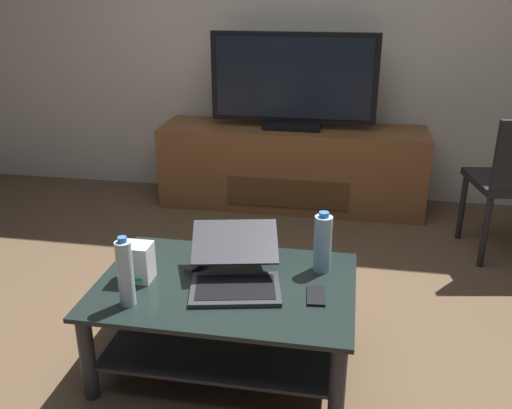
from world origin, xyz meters
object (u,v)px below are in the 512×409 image
object	(u,v)px
water_bottle_near	(323,243)
coffee_table	(226,308)
tv_remote	(200,264)
cell_phone	(316,296)
water_bottle_far	(125,273)
media_cabinet	(292,167)
television	(293,83)
router_box	(137,262)
laptop	(235,269)

from	to	relation	value
water_bottle_near	coffee_table	bearing A→B (deg)	-153.81
tv_remote	cell_phone	bearing A→B (deg)	5.59
water_bottle_far	cell_phone	world-z (taller)	water_bottle_far
media_cabinet	tv_remote	size ratio (longest dim) A/B	11.65
tv_remote	water_bottle_near	bearing A→B (deg)	30.40
television	router_box	distance (m)	1.97
router_box	cell_phone	xyz separation A→B (m)	(0.73, -0.01, -0.07)
coffee_table	router_box	size ratio (longest dim) A/B	6.64
coffee_table	water_bottle_far	xyz separation A→B (m)	(-0.33, -0.22, 0.25)
media_cabinet	laptop	world-z (taller)	media_cabinet
water_bottle_near	tv_remote	bearing A→B (deg)	-173.38
coffee_table	tv_remote	bearing A→B (deg)	139.04
laptop	tv_remote	xyz separation A→B (m)	(-0.18, 0.11, -0.05)
media_cabinet	coffee_table	bearing A→B (deg)	-91.58
coffee_table	tv_remote	size ratio (longest dim) A/B	6.53
media_cabinet	router_box	distance (m)	1.95
water_bottle_near	cell_phone	size ratio (longest dim) A/B	1.88
media_cabinet	water_bottle_far	distance (m)	2.13
laptop	router_box	world-z (taller)	laptop
media_cabinet	cell_phone	bearing A→B (deg)	-80.52
television	water_bottle_far	bearing A→B (deg)	-100.40
coffee_table	television	distance (m)	1.95
water_bottle_near	television	bearing A→B (deg)	101.06
router_box	tv_remote	distance (m)	0.28
router_box	tv_remote	bearing A→B (deg)	35.59
water_bottle_far	media_cabinet	bearing A→B (deg)	79.71
laptop	tv_remote	bearing A→B (deg)	147.93
laptop	cell_phone	xyz separation A→B (m)	(0.33, -0.05, -0.06)
coffee_table	cell_phone	bearing A→B (deg)	-6.82
water_bottle_near	tv_remote	distance (m)	0.54
laptop	water_bottle_near	bearing A→B (deg)	27.31
laptop	router_box	distance (m)	0.40
television	water_bottle_near	xyz separation A→B (m)	(0.32, -1.66, -0.38)
water_bottle_near	laptop	bearing A→B (deg)	-152.69
media_cabinet	tv_remote	xyz separation A→B (m)	(-0.19, -1.74, 0.10)
coffee_table	water_bottle_near	size ratio (longest dim) A/B	3.97
laptop	television	bearing A→B (deg)	89.59
water_bottle_near	tv_remote	xyz separation A→B (m)	(-0.52, -0.06, -0.11)
media_cabinet	water_bottle_near	xyz separation A→B (m)	(0.32, -1.68, 0.22)
television	router_box	size ratio (longest dim) A/B	7.20
laptop	water_bottle_far	world-z (taller)	water_bottle_far
cell_phone	coffee_table	bearing A→B (deg)	168.22
media_cabinet	router_box	xyz separation A→B (m)	(-0.41, -1.90, 0.17)
television	media_cabinet	bearing A→B (deg)	90.00
coffee_table	water_bottle_near	xyz separation A→B (m)	(0.38, 0.18, 0.24)
coffee_table	tv_remote	world-z (taller)	tv_remote
media_cabinet	television	bearing A→B (deg)	-90.00
coffee_table	cell_phone	world-z (taller)	cell_phone
water_bottle_near	cell_phone	world-z (taller)	water_bottle_near
cell_phone	television	bearing A→B (deg)	94.62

